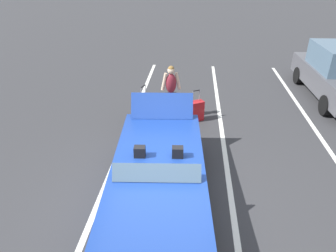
{
  "coord_description": "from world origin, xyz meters",
  "views": [
    {
      "loc": [
        4.74,
        0.59,
        4.36
      ],
      "look_at": [
        -1.81,
        0.03,
        0.75
      ],
      "focal_mm": 32.79,
      "sensor_mm": 36.0,
      "label": 1
    }
  ],
  "objects_px": {
    "suitcase_medium_bright": "(197,111)",
    "convertible_car": "(158,184)",
    "suitcase_large_black": "(146,108)",
    "duffel_bag": "(170,125)",
    "traveler_person": "(171,89)"
  },
  "relations": [
    {
      "from": "suitcase_medium_bright",
      "to": "convertible_car",
      "type": "bearing_deg",
      "value": -40.47
    },
    {
      "from": "suitcase_large_black",
      "to": "duffel_bag",
      "type": "bearing_deg",
      "value": -18.58
    },
    {
      "from": "suitcase_medium_bright",
      "to": "traveler_person",
      "type": "relative_size",
      "value": 0.58
    },
    {
      "from": "suitcase_large_black",
      "to": "suitcase_medium_bright",
      "type": "bearing_deg",
      "value": 21.76
    },
    {
      "from": "convertible_car",
      "to": "suitcase_medium_bright",
      "type": "bearing_deg",
      "value": 165.49
    },
    {
      "from": "suitcase_large_black",
      "to": "duffel_bag",
      "type": "xyz_separation_m",
      "value": [
        0.63,
        0.77,
        -0.21
      ]
    },
    {
      "from": "suitcase_medium_bright",
      "to": "suitcase_large_black",
      "type": "bearing_deg",
      "value": -118.66
    },
    {
      "from": "suitcase_large_black",
      "to": "traveler_person",
      "type": "relative_size",
      "value": 0.64
    },
    {
      "from": "traveler_person",
      "to": "duffel_bag",
      "type": "bearing_deg",
      "value": -12.31
    },
    {
      "from": "convertible_car",
      "to": "duffel_bag",
      "type": "height_order",
      "value": "convertible_car"
    },
    {
      "from": "suitcase_large_black",
      "to": "traveler_person",
      "type": "height_order",
      "value": "traveler_person"
    },
    {
      "from": "suitcase_large_black",
      "to": "duffel_bag",
      "type": "height_order",
      "value": "suitcase_large_black"
    },
    {
      "from": "suitcase_large_black",
      "to": "suitcase_medium_bright",
      "type": "distance_m",
      "value": 1.53
    },
    {
      "from": "convertible_car",
      "to": "suitcase_medium_bright",
      "type": "relative_size",
      "value": 4.49
    },
    {
      "from": "suitcase_large_black",
      "to": "suitcase_medium_bright",
      "type": "xyz_separation_m",
      "value": [
        -0.03,
        1.53,
        -0.06
      ]
    }
  ]
}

